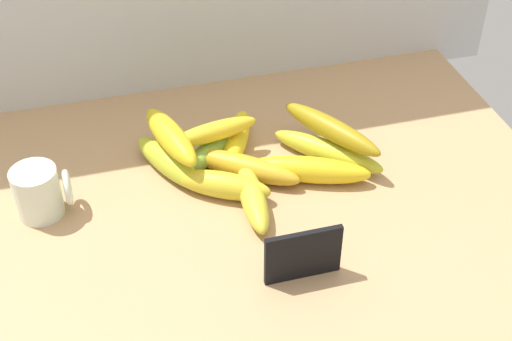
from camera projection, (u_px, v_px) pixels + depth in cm
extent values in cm
cube|color=tan|center=(224.00, 223.00, 111.87)|extent=(110.00, 76.00, 3.00)
cube|color=black|center=(303.00, 255.00, 98.68)|extent=(11.00, 0.80, 8.40)
cube|color=#8E6245|center=(300.00, 270.00, 101.75)|extent=(9.90, 1.20, 0.60)
cylinder|color=silver|center=(37.00, 192.00, 108.97)|extent=(7.07, 7.07, 8.19)
torus|color=silver|center=(68.00, 187.00, 109.90)|extent=(1.00, 5.59, 5.59)
ellipsoid|color=gold|center=(244.00, 167.00, 117.00)|extent=(17.91, 15.05, 4.06)
ellipsoid|color=gold|center=(253.00, 198.00, 111.18)|extent=(4.95, 16.14, 3.88)
ellipsoid|color=#84B138|center=(217.00, 146.00, 121.41)|extent=(15.87, 13.99, 4.00)
ellipsoid|color=gold|center=(169.00, 163.00, 117.70)|extent=(11.33, 17.05, 4.27)
ellipsoid|color=gold|center=(223.00, 185.00, 113.27)|extent=(15.64, 11.51, 4.32)
ellipsoid|color=yellow|center=(309.00, 170.00, 116.19)|extent=(20.07, 11.78, 4.37)
ellipsoid|color=yellow|center=(237.00, 138.00, 123.24)|extent=(9.74, 15.90, 3.84)
ellipsoid|color=gold|center=(328.00, 151.00, 120.38)|extent=(16.75, 17.15, 3.84)
ellipsoid|color=yellow|center=(214.00, 132.00, 118.39)|extent=(15.83, 6.15, 3.28)
ellipsoid|color=yellow|center=(171.00, 136.00, 116.11)|extent=(8.49, 17.36, 4.26)
ellipsoid|color=#9C8415|center=(331.00, 129.00, 118.92)|extent=(13.42, 19.27, 3.71)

